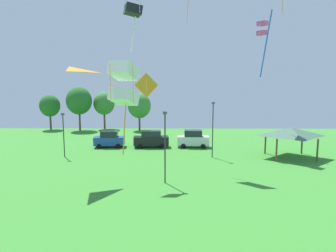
% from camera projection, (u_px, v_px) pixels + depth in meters
% --- Properties ---
extents(kite_flying_2, '(3.23, 3.57, 0.59)m').
position_uv_depth(kite_flying_2, '(69.00, 78.00, 26.90)').
color(kite_flying_2, orange).
extents(kite_flying_4, '(0.98, 0.95, 2.93)m').
position_uv_depth(kite_flying_4, '(133.00, 1.00, 13.60)').
color(kite_flying_4, black).
extents(kite_flying_6, '(1.43, 1.42, 3.94)m').
position_uv_depth(kite_flying_6, '(262.00, 28.00, 35.68)').
color(kite_flying_6, '#E54C93').
extents(kite_flying_7, '(1.99, 0.80, 2.12)m').
position_uv_depth(kite_flying_7, '(146.00, 85.00, 25.63)').
color(kite_flying_7, orange).
extents(kite_flying_8, '(1.37, 1.45, 4.18)m').
position_uv_depth(kite_flying_8, '(124.00, 84.00, 13.24)').
color(kite_flying_8, white).
extents(parked_car_leftmost, '(4.24, 2.22, 2.26)m').
position_uv_depth(parked_car_leftmost, '(109.00, 139.00, 41.31)').
color(parked_car_leftmost, '#234299').
rests_on(parked_car_leftmost, ground).
extents(parked_car_second_from_left, '(4.88, 2.23, 2.34)m').
position_uv_depth(parked_car_second_from_left, '(151.00, 139.00, 41.26)').
color(parked_car_second_from_left, black).
rests_on(parked_car_second_from_left, ground).
extents(parked_car_third_from_left, '(4.38, 2.14, 2.39)m').
position_uv_depth(parked_car_third_from_left, '(193.00, 139.00, 41.27)').
color(parked_car_third_from_left, silver).
rests_on(parked_car_third_from_left, ground).
extents(park_pavilion, '(5.89, 5.18, 3.60)m').
position_uv_depth(park_pavilion, '(291.00, 132.00, 35.10)').
color(park_pavilion, brown).
rests_on(park_pavilion, ground).
extents(light_post_0, '(0.36, 0.20, 6.26)m').
position_uv_depth(light_post_0, '(165.00, 143.00, 25.68)').
color(light_post_0, '#2D2D33').
rests_on(light_post_0, ground).
extents(light_post_1, '(0.36, 0.20, 5.25)m').
position_uv_depth(light_post_1, '(64.00, 132.00, 35.44)').
color(light_post_1, '#2D2D33').
rests_on(light_post_1, ground).
extents(light_post_2, '(0.36, 0.20, 6.57)m').
position_uv_depth(light_post_2, '(213.00, 127.00, 35.06)').
color(light_post_2, '#2D2D33').
rests_on(light_post_2, ground).
extents(treeline_tree_0, '(3.87, 3.87, 6.79)m').
position_uv_depth(treeline_tree_0, '(50.00, 106.00, 57.72)').
color(treeline_tree_0, brown).
rests_on(treeline_tree_0, ground).
extents(treeline_tree_1, '(4.78, 4.78, 8.31)m').
position_uv_depth(treeline_tree_1, '(79.00, 101.00, 56.45)').
color(treeline_tree_1, brown).
rests_on(treeline_tree_1, ground).
extents(treeline_tree_2, '(4.09, 4.09, 7.32)m').
position_uv_depth(treeline_tree_2, '(104.00, 103.00, 58.55)').
color(treeline_tree_2, brown).
rests_on(treeline_tree_2, ground).
extents(treeline_tree_3, '(4.35, 4.35, 7.13)m').
position_uv_depth(treeline_tree_3, '(139.00, 106.00, 56.63)').
color(treeline_tree_3, brown).
rests_on(treeline_tree_3, ground).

